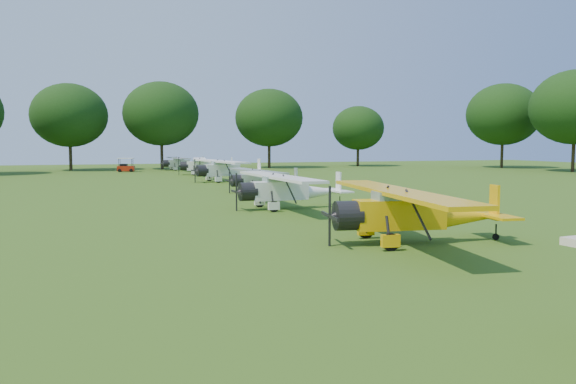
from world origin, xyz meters
name	(u,v)px	position (x,y,z in m)	size (l,w,h in m)	color
ground	(305,214)	(0.00, 0.00, 0.00)	(160.00, 160.00, 0.00)	#305615
tree_belt	(365,66)	(3.57, 0.16, 8.03)	(137.36, 130.27, 14.52)	black
aircraft_2	(412,209)	(0.93, -9.51, 1.31)	(7.17, 11.39, 2.24)	#EDB10A
aircraft_3	(288,187)	(-0.05, 2.74, 1.25)	(6.81, 10.84, 2.14)	white
aircraft_4	(263,178)	(1.57, 14.11, 1.10)	(6.04, 9.59, 1.88)	silver
aircraft_5	(227,168)	(1.41, 26.79, 1.34)	(7.36, 11.66, 2.29)	white
aircraft_6	(205,164)	(1.38, 39.75, 1.26)	(6.91, 10.95, 2.15)	white
aircraft_7	(182,162)	(0.24, 52.22, 1.15)	(6.32, 10.06, 1.98)	silver
golf_cart	(126,167)	(-7.55, 50.03, 0.62)	(2.38, 1.72, 1.85)	#A5210B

